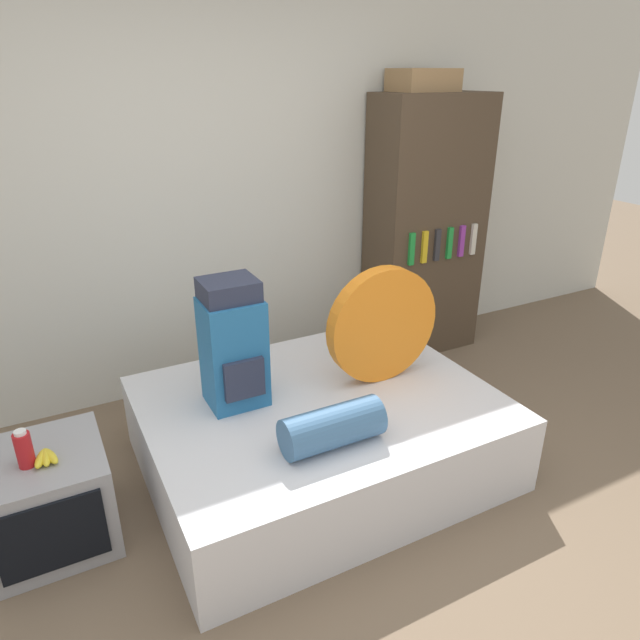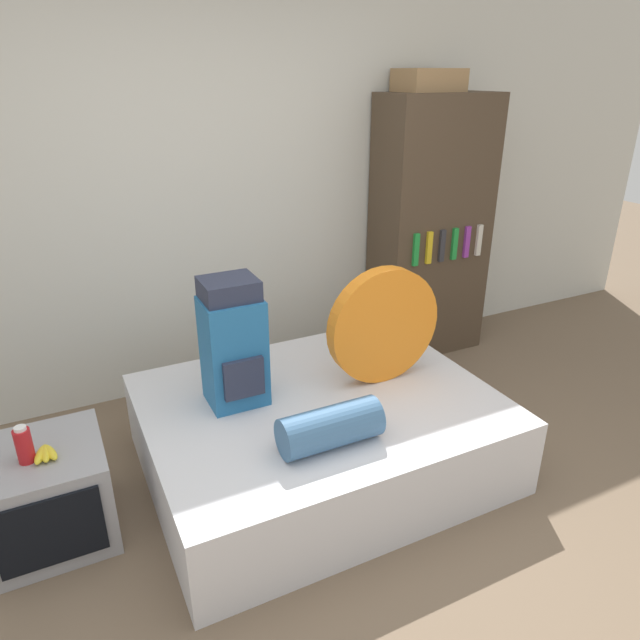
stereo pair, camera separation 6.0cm
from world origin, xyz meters
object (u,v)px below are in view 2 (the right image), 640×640
at_px(backpack, 233,344).
at_px(television, 48,495).
at_px(canister, 24,445).
at_px(tent_bag, 383,325).
at_px(bookshelf, 430,230).
at_px(sleeping_roll, 330,427).
at_px(cardboard_box, 429,80).

distance_m(backpack, television, 1.09).
bearing_deg(canister, tent_bag, 0.03).
bearing_deg(canister, bookshelf, 18.88).
relative_size(sleeping_roll, bookshelf, 0.25).
xyz_separation_m(sleeping_roll, bookshelf, (1.54, 1.39, 0.42)).
bearing_deg(tent_bag, sleeping_roll, -141.58).
bearing_deg(backpack, sleeping_roll, -65.45).
relative_size(tent_bag, sleeping_roll, 1.36).
height_order(backpack, sleeping_roll, backpack).
relative_size(backpack, canister, 3.82).
distance_m(bookshelf, cardboard_box, 1.02).
bearing_deg(television, cardboard_box, 19.59).
xyz_separation_m(backpack, cardboard_box, (1.72, 0.86, 1.21)).
bearing_deg(cardboard_box, sleeping_roll, -135.72).
relative_size(sleeping_roll, television, 0.86).
bearing_deg(television, canister, -132.76).
xyz_separation_m(sleeping_roll, cardboard_box, (1.46, 1.43, 1.44)).
relative_size(canister, bookshelf, 0.09).
bearing_deg(sleeping_roll, tent_bag, 38.42).
bearing_deg(television, bookshelf, 18.33).
xyz_separation_m(backpack, tent_bag, (0.80, -0.14, 0.00)).
bearing_deg(cardboard_box, television, -160.41).
height_order(backpack, cardboard_box, cardboard_box).
xyz_separation_m(sleeping_roll, television, (-1.21, 0.47, -0.29)).
height_order(tent_bag, canister, tent_bag).
bearing_deg(sleeping_roll, bookshelf, 41.97).
height_order(television, cardboard_box, cardboard_box).
relative_size(sleeping_roll, cardboard_box, 1.15).
distance_m(sleeping_roll, television, 1.33).
xyz_separation_m(tent_bag, canister, (-1.80, -0.00, -0.20)).
bearing_deg(canister, television, 47.24).
relative_size(tent_bag, television, 1.17).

